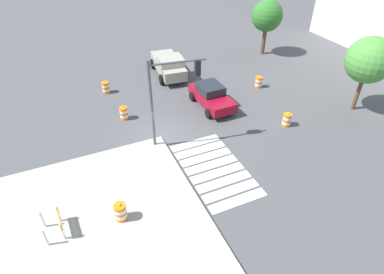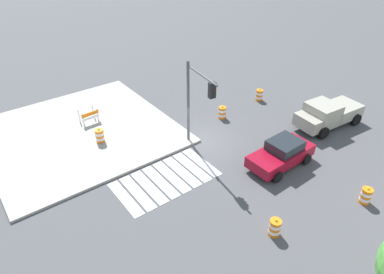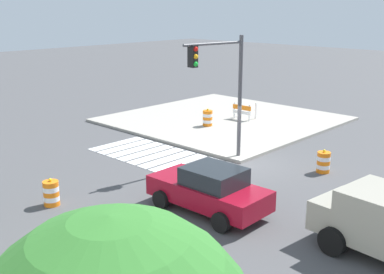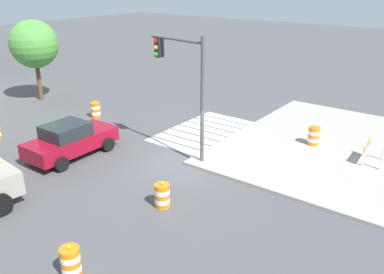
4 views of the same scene
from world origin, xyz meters
TOP-DOWN VIEW (x-y plane):
  - ground_plane at (0.00, 0.00)m, footprint 120.00×120.00m
  - sidewalk_corner at (6.00, -6.00)m, footprint 12.00×12.00m
  - crosswalk_stripes at (4.00, 1.80)m, footprint 5.85×3.20m
  - sports_car at (-2.36, 4.80)m, footprint 4.33×2.20m
  - traffic_barrel_near_corner at (-3.39, 9.68)m, footprint 0.56×0.56m
  - traffic_barrel_crosswalk_end at (2.08, 8.26)m, footprint 0.56×0.56m
  - traffic_barrel_median_near at (-3.22, -1.56)m, footprint 0.56×0.56m
  - traffic_barrel_on_sidewalk at (5.43, -3.88)m, footprint 0.56×0.56m
  - construction_barricade at (4.96, -6.63)m, footprint 1.30×0.85m
  - traffic_light_pole at (0.75, 0.53)m, footprint 0.67×3.27m

SIDE VIEW (x-z plane):
  - ground_plane at x=0.00m, z-range 0.00..0.00m
  - crosswalk_stripes at x=4.00m, z-range 0.00..0.02m
  - sidewalk_corner at x=6.00m, z-range 0.00..0.15m
  - traffic_barrel_near_corner at x=-3.39m, z-range -0.06..0.96m
  - traffic_barrel_crosswalk_end at x=2.08m, z-range -0.06..0.96m
  - traffic_barrel_median_near at x=-3.22m, z-range -0.06..0.96m
  - traffic_barrel_on_sidewalk at x=5.43m, z-range 0.09..1.11m
  - construction_barricade at x=4.96m, z-range 0.22..1.22m
  - sports_car at x=-2.36m, z-range 0.00..1.63m
  - traffic_light_pole at x=0.75m, z-range 1.16..6.66m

